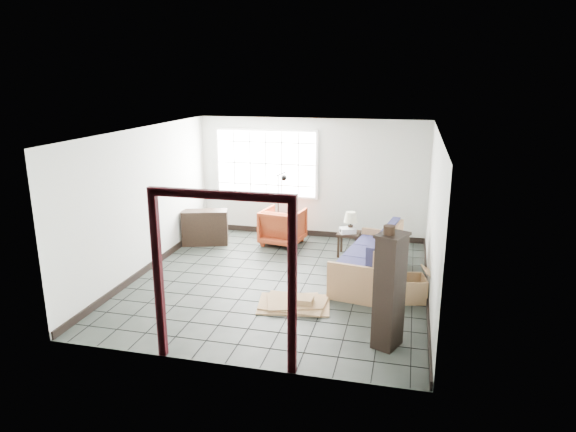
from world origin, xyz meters
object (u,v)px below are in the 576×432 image
(futon_sofa, at_px, (372,262))
(side_table, at_px, (349,236))
(tall_shelf, at_px, (389,290))
(armchair, at_px, (283,225))

(futon_sofa, xyz_separation_m, side_table, (-0.55, 1.21, 0.06))
(side_table, bearing_deg, tall_shelf, -74.70)
(futon_sofa, xyz_separation_m, tall_shelf, (0.39, -2.21, 0.45))
(armchair, distance_m, tall_shelf, 4.53)
(side_table, xyz_separation_m, tall_shelf, (0.94, -3.42, 0.40))
(futon_sofa, height_order, side_table, futon_sofa)
(armchair, height_order, tall_shelf, tall_shelf)
(armchair, height_order, side_table, armchair)
(futon_sofa, xyz_separation_m, armchair, (-2.00, 1.62, 0.08))
(futon_sofa, height_order, tall_shelf, tall_shelf)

